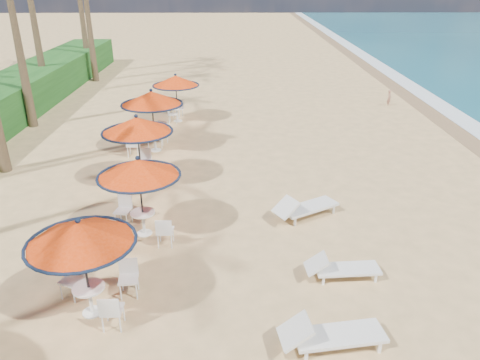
# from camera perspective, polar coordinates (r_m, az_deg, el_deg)

# --- Properties ---
(ground) EXTENTS (160.00, 160.00, 0.00)m
(ground) POSITION_cam_1_polar(r_m,az_deg,el_deg) (10.81, 10.93, -15.40)
(ground) COLOR tan
(ground) RESTS_ON ground
(station_0) EXTENTS (2.25, 2.25, 2.35)m
(station_0) POSITION_cam_1_polar(r_m,az_deg,el_deg) (10.12, -18.47, -7.43)
(station_0) COLOR black
(station_0) RESTS_ON ground
(station_1) EXTENTS (2.27, 2.27, 2.36)m
(station_1) POSITION_cam_1_polar(r_m,az_deg,el_deg) (12.82, -12.38, 0.19)
(station_1) COLOR black
(station_1) RESTS_ON ground
(station_2) EXTENTS (2.40, 2.40, 2.50)m
(station_2) POSITION_cam_1_polar(r_m,az_deg,el_deg) (16.09, -12.53, 5.83)
(station_2) COLOR black
(station_2) RESTS_ON ground
(station_3) EXTENTS (2.49, 2.49, 2.59)m
(station_3) POSITION_cam_1_polar(r_m,az_deg,el_deg) (19.20, -10.76, 8.89)
(station_3) COLOR black
(station_3) RESTS_ON ground
(station_4) EXTENTS (2.26, 2.26, 2.36)m
(station_4) POSITION_cam_1_polar(r_m,az_deg,el_deg) (23.13, -7.85, 11.40)
(station_4) COLOR black
(station_4) RESTS_ON ground
(lounger_near) EXTENTS (2.17, 0.96, 0.75)m
(lounger_near) POSITION_cam_1_polar(r_m,az_deg,el_deg) (9.72, 10.76, -17.99)
(lounger_near) COLOR silver
(lounger_near) RESTS_ON ground
(lounger_mid) EXTENTS (1.83, 0.68, 0.64)m
(lounger_mid) POSITION_cam_1_polar(r_m,az_deg,el_deg) (11.66, 12.09, -10.41)
(lounger_mid) COLOR silver
(lounger_mid) RESTS_ON ground
(lounger_far) EXTENTS (2.14, 1.63, 0.75)m
(lounger_far) POSITION_cam_1_polar(r_m,az_deg,el_deg) (14.13, 7.80, -3.29)
(lounger_far) COLOR silver
(lounger_far) RESTS_ON ground
(person) EXTENTS (0.29, 0.38, 0.92)m
(person) POSITION_cam_1_polar(r_m,az_deg,el_deg) (27.32, 17.74, 9.57)
(person) COLOR #99634E
(person) RESTS_ON ground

